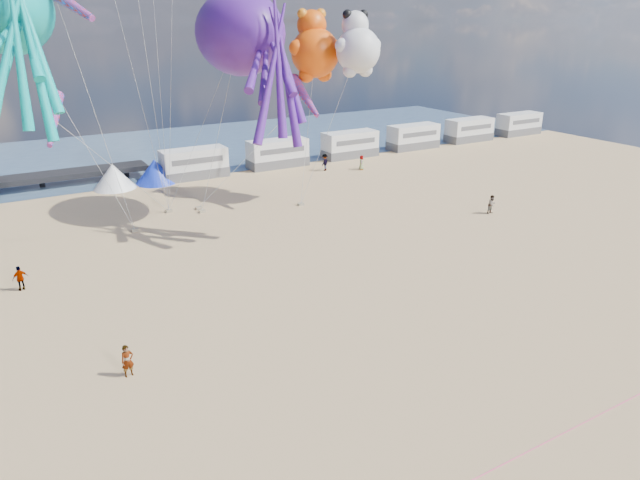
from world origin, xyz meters
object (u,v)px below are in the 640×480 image
(tent_blue, at_px, (155,171))
(motorhome_3, at_px, (413,137))
(beachgoer_2, at_px, (325,162))
(motorhome_5, at_px, (519,124))
(kite_teddy_orange, at_px, (315,53))
(motorhome_4, at_px, (469,130))
(motorhome_0, at_px, (194,163))
(standing_person, at_px, (128,361))
(tent_white, at_px, (114,176))
(sandbag_b, at_px, (202,211))
(motorhome_1, at_px, (278,153))
(sandbag_e, at_px, (169,211))
(sandbag_a, at_px, (135,230))
(kite_octopus_teal, at_px, (7,9))
(motorhome_2, at_px, (350,144))
(beachgoer_6, at_px, (362,163))
(beachgoer_3, at_px, (20,278))
(kite_octopus_purple, at_px, (239,33))
(windsock_right, at_px, (53,120))
(beachgoer_1, at_px, (492,204))
(kite_panda, at_px, (358,50))
(sandbag_c, at_px, (301,204))
(windsock_mid, at_px, (305,97))

(tent_blue, bearing_deg, motorhome_3, 0.00)
(beachgoer_2, bearing_deg, motorhome_5, 154.48)
(kite_teddy_orange, bearing_deg, motorhome_4, 2.63)
(motorhome_0, bearing_deg, standing_person, -113.48)
(tent_white, distance_m, sandbag_b, 12.37)
(motorhome_1, bearing_deg, sandbag_e, -146.85)
(sandbag_a, height_order, kite_octopus_teal, kite_octopus_teal)
(motorhome_2, height_order, tent_blue, motorhome_2)
(motorhome_5, bearing_deg, motorhome_4, 180.00)
(standing_person, height_order, beachgoer_6, beachgoer_6)
(motorhome_1, bearing_deg, motorhome_5, 0.00)
(standing_person, bearing_deg, motorhome_4, 25.38)
(sandbag_a, bearing_deg, beachgoer_3, -140.12)
(sandbag_e, relative_size, kite_octopus_teal, 0.04)
(kite_octopus_purple, distance_m, windsock_right, 14.84)
(beachgoer_1, bearing_deg, windsock_right, 158.99)
(beachgoer_1, bearing_deg, beachgoer_3, 168.47)
(beachgoer_6, bearing_deg, tent_white, 110.84)
(beachgoer_6, relative_size, kite_octopus_teal, 0.13)
(motorhome_1, xyz_separation_m, motorhome_4, (28.50, 0.00, 0.00))
(beachgoer_3, bearing_deg, tent_blue, -139.63)
(tent_blue, bearing_deg, sandbag_a, -111.71)
(motorhome_4, xyz_separation_m, beachgoer_1, (-20.37, -23.83, -0.71))
(motorhome_5, distance_m, sandbag_b, 52.01)
(motorhome_2, bearing_deg, standing_person, -135.58)
(tent_blue, height_order, beachgoer_6, tent_blue)
(motorhome_5, height_order, kite_panda, kite_panda)
(kite_octopus_teal, bearing_deg, beachgoer_3, -98.53)
(motorhome_3, height_order, kite_octopus_purple, kite_octopus_purple)
(tent_white, distance_m, beachgoer_1, 35.00)
(beachgoer_6, distance_m, kite_octopus_purple, 22.79)
(motorhome_5, distance_m, kite_octopus_purple, 51.00)
(standing_person, bearing_deg, sandbag_c, 37.91)
(tent_white, bearing_deg, kite_octopus_teal, -115.57)
(motorhome_2, bearing_deg, kite_teddy_orange, -134.35)
(windsock_mid, bearing_deg, sandbag_a, -173.72)
(beachgoer_3, xyz_separation_m, sandbag_c, (22.46, 6.33, -0.66))
(motorhome_1, relative_size, kite_panda, 1.06)
(sandbag_b, relative_size, kite_octopus_purple, 0.04)
(motorhome_1, relative_size, windsock_mid, 1.15)
(sandbag_c, height_order, kite_octopus_teal, kite_octopus_teal)
(motorhome_3, xyz_separation_m, beachgoer_6, (-11.79, -5.83, -0.72))
(beachgoer_2, height_order, sandbag_c, beachgoer_2)
(motorhome_3, relative_size, windsock_mid, 1.15)
(sandbag_c, relative_size, kite_octopus_purple, 0.04)
(tent_blue, xyz_separation_m, kite_octopus_teal, (-11.37, -15.41, 14.53))
(tent_blue, relative_size, windsock_right, 0.76)
(windsock_right, bearing_deg, tent_blue, 73.73)
(beachgoer_3, bearing_deg, kite_teddy_orange, -176.97)
(kite_octopus_teal, bearing_deg, tent_blue, 69.84)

